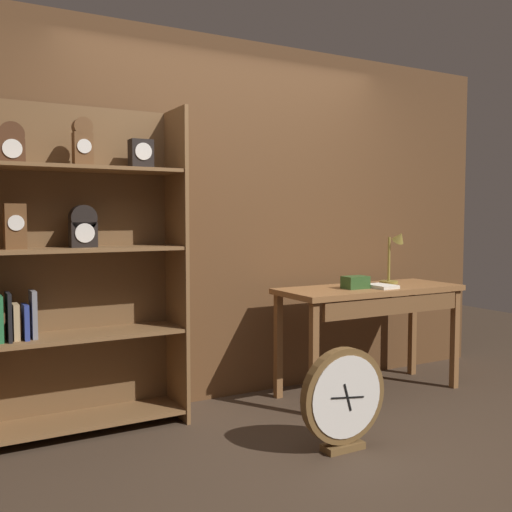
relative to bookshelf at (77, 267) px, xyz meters
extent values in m
plane|color=#3D2D21|center=(1.16, -1.12, -1.02)|extent=(10.00, 10.00, 0.00)
cube|color=brown|center=(1.16, 0.20, 0.28)|extent=(4.80, 0.05, 2.60)
cube|color=brown|center=(0.63, -0.04, -0.01)|extent=(0.02, 0.38, 2.01)
cube|color=brown|center=(0.03, 0.14, -0.01)|extent=(1.23, 0.01, 2.01)
cube|color=brown|center=(0.03, -0.04, -0.94)|extent=(1.18, 0.36, 0.02)
cube|color=brown|center=(0.03, -0.04, -0.42)|extent=(1.18, 0.36, 0.02)
cube|color=brown|center=(0.03, -0.04, 0.11)|extent=(1.18, 0.36, 0.02)
cube|color=brown|center=(0.03, -0.04, 0.59)|extent=(1.18, 0.36, 0.02)
cube|color=#472816|center=(-0.36, -0.04, 0.67)|extent=(0.14, 0.09, 0.14)
cylinder|color=#472816|center=(-0.36, -0.04, 0.77)|extent=(0.14, 0.09, 0.14)
cylinder|color=silver|center=(-0.36, -0.09, 0.68)|extent=(0.11, 0.01, 0.11)
cube|color=brown|center=(-0.35, -0.02, 0.25)|extent=(0.12, 0.10, 0.26)
cylinder|color=silver|center=(-0.35, -0.08, 0.27)|extent=(0.09, 0.01, 0.09)
cube|color=brown|center=(0.04, -0.06, 0.70)|extent=(0.11, 0.08, 0.20)
cylinder|color=brown|center=(0.04, -0.06, 0.83)|extent=(0.11, 0.08, 0.11)
cylinder|color=silver|center=(0.04, -0.10, 0.72)|extent=(0.08, 0.01, 0.08)
cube|color=black|center=(0.04, -0.02, 0.19)|extent=(0.16, 0.10, 0.15)
cylinder|color=black|center=(0.04, -0.02, 0.30)|extent=(0.16, 0.10, 0.16)
cylinder|color=silver|center=(0.04, -0.07, 0.21)|extent=(0.12, 0.01, 0.12)
cube|color=black|center=(0.40, -0.02, 0.69)|extent=(0.14, 0.10, 0.19)
cylinder|color=silver|center=(0.40, -0.07, 0.71)|extent=(0.11, 0.01, 0.11)
cube|color=#236638|center=(-0.45, -0.06, -0.27)|extent=(0.03, 0.12, 0.26)
cube|color=black|center=(-0.40, -0.06, -0.27)|extent=(0.02, 0.16, 0.28)
cube|color=tan|center=(-0.36, -0.03, -0.30)|extent=(0.03, 0.13, 0.21)
cube|color=navy|center=(-0.31, -0.05, -0.30)|extent=(0.03, 0.14, 0.20)
cube|color=slate|center=(-0.26, -0.03, -0.27)|extent=(0.03, 0.15, 0.28)
cube|color=brown|center=(2.08, -0.25, -0.24)|extent=(1.42, 0.55, 0.04)
cube|color=brown|center=(1.42, -0.48, -0.64)|extent=(0.05, 0.05, 0.76)
cube|color=brown|center=(2.74, -0.48, -0.64)|extent=(0.05, 0.05, 0.76)
cube|color=brown|center=(1.42, -0.02, -0.64)|extent=(0.05, 0.05, 0.76)
cube|color=brown|center=(2.74, -0.02, -0.64)|extent=(0.05, 0.05, 0.76)
cube|color=brown|center=(2.08, -0.51, -0.33)|extent=(1.21, 0.03, 0.12)
cylinder|color=olive|center=(2.35, -0.15, -0.21)|extent=(0.14, 0.14, 0.02)
cylinder|color=olive|center=(2.35, -0.15, -0.03)|extent=(0.02, 0.02, 0.34)
cone|color=olive|center=(2.41, -0.20, 0.15)|extent=(0.10, 0.12, 0.12)
cube|color=#2D5123|center=(1.92, -0.28, -0.17)|extent=(0.18, 0.12, 0.09)
cube|color=silver|center=(2.10, -0.35, -0.21)|extent=(0.17, 0.23, 0.02)
cube|color=brown|center=(1.24, -1.03, -1.00)|extent=(0.25, 0.11, 0.04)
cylinder|color=brown|center=(1.24, -1.03, -0.71)|extent=(0.55, 0.06, 0.55)
cylinder|color=silver|center=(1.24, -1.06, -0.71)|extent=(0.47, 0.01, 0.47)
cube|color=black|center=(1.24, -1.07, -0.71)|extent=(0.06, 0.01, 0.16)
cube|color=black|center=(1.24, -1.07, -0.71)|extent=(0.23, 0.01, 0.03)
camera|label=1|loc=(-0.76, -3.61, 0.30)|focal=40.89mm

